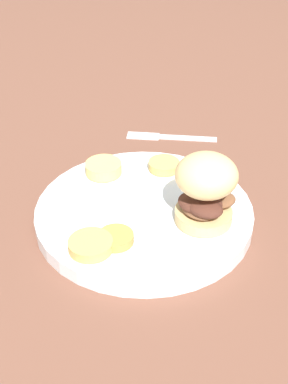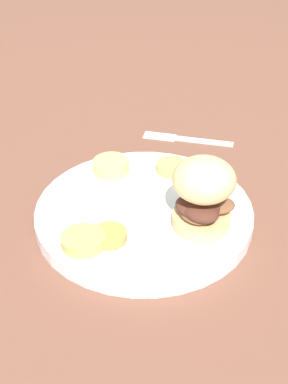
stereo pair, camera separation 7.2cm
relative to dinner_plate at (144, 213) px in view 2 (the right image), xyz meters
The scene contains 8 objects.
ground_plane 0.01m from the dinner_plate, ahead, with size 4.00×4.00×0.00m, color brown.
dinner_plate is the anchor object (origin of this frame).
sandwich 0.10m from the dinner_plate, 33.97° to the left, with size 0.08×0.09×0.10m.
potato_round_0 0.10m from the dinner_plate, 127.58° to the left, with size 0.05×0.05×0.01m, color tan.
potato_round_1 0.11m from the dinner_plate, 72.41° to the right, with size 0.06×0.06×0.01m, color tan.
potato_round_2 0.11m from the dinner_plate, behind, with size 0.05×0.05×0.02m, color #DBB766.
potato_round_3 0.08m from the dinner_plate, 61.09° to the right, with size 0.05×0.05×0.01m, color #BC8942.
fork 0.24m from the dinner_plate, 133.77° to the left, with size 0.12×0.13×0.00m.
Camera 2 is at (0.52, -0.28, 0.46)m, focal length 50.00 mm.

